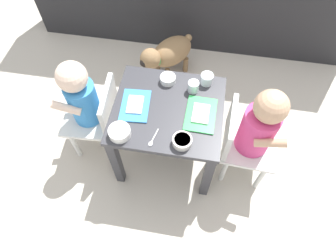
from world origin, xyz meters
TOP-DOWN VIEW (x-y plane):
  - ground_plane at (0.00, 0.00)m, footprint 7.00×7.00m
  - dining_table at (0.00, 0.00)m, footprint 0.54×0.49m
  - seated_child_left at (-0.43, 0.00)m, footprint 0.30×0.30m
  - seated_child_right at (0.43, -0.03)m, footprint 0.30×0.30m
  - dog at (-0.11, 0.64)m, footprint 0.36×0.39m
  - food_tray_left at (-0.16, -0.01)m, footprint 0.15×0.21m
  - food_tray_right at (0.16, -0.01)m, footprint 0.15×0.21m
  - water_cup_left at (0.11, 0.13)m, footprint 0.06×0.06m
  - water_cup_right at (0.17, 0.20)m, footprint 0.07×0.07m
  - cereal_bowl_right_side at (-0.19, -0.18)m, footprint 0.10×0.10m
  - cereal_bowl_left_side at (-0.03, 0.17)m, footprint 0.08×0.08m
  - veggie_bowl_far at (0.09, -0.18)m, footprint 0.09×0.09m
  - spoon_by_left_tray at (-0.04, -0.19)m, footprint 0.04×0.10m

SIDE VIEW (x-z plane):
  - ground_plane at x=0.00m, z-range 0.00..0.00m
  - dog at x=-0.11m, z-range 0.05..0.36m
  - dining_table at x=0.00m, z-range 0.14..0.60m
  - seated_child_left at x=-0.43m, z-range 0.09..0.77m
  - seated_child_right at x=0.43m, z-range 0.09..0.78m
  - spoon_by_left_tray at x=-0.04m, z-range 0.46..0.47m
  - food_tray_left at x=-0.16m, z-range 0.46..0.47m
  - food_tray_right at x=0.16m, z-range 0.46..0.47m
  - cereal_bowl_left_side at x=-0.03m, z-range 0.46..0.50m
  - veggie_bowl_far at x=0.09m, z-range 0.46..0.50m
  - cereal_bowl_right_side at x=-0.19m, z-range 0.46..0.50m
  - water_cup_right at x=0.17m, z-range 0.46..0.51m
  - water_cup_left at x=0.11m, z-range 0.46..0.51m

